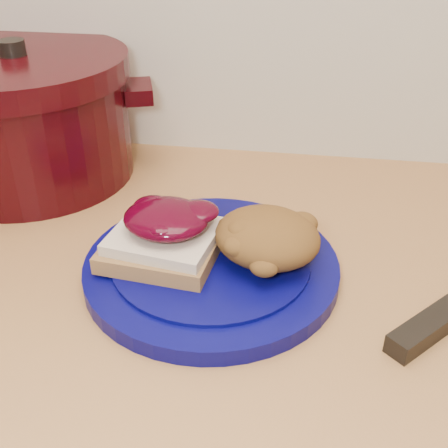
# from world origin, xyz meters

# --- Properties ---
(plate) EXTENTS (0.31, 0.31, 0.02)m
(plate) POSITION_xyz_m (-0.01, 1.49, 0.91)
(plate) COLOR #05054F
(plate) RESTS_ON wood_countertop
(sandwich) EXTENTS (0.12, 0.11, 0.05)m
(sandwich) POSITION_xyz_m (-0.06, 1.49, 0.95)
(sandwich) COLOR olive
(sandwich) RESTS_ON plate
(stuffing_mound) EXTENTS (0.12, 0.11, 0.05)m
(stuffing_mound) POSITION_xyz_m (0.04, 1.50, 0.95)
(stuffing_mound) COLOR brown
(stuffing_mound) RESTS_ON plate
(dutch_oven) EXTENTS (0.36, 0.36, 0.18)m
(dutch_oven) POSITION_xyz_m (-0.29, 1.68, 0.98)
(dutch_oven) COLOR black
(dutch_oven) RESTS_ON wood_countertop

